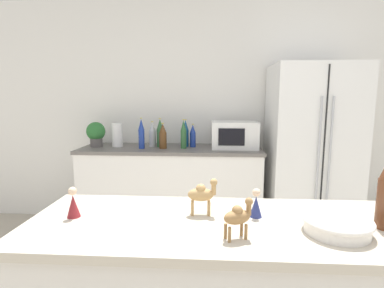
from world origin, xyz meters
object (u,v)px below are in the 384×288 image
at_px(microwave, 234,135).
at_px(back_bottle_1, 152,135).
at_px(back_bottle_3, 184,135).
at_px(back_bottle_4, 186,134).
at_px(back_bottle_0, 141,134).
at_px(wise_man_figurine_crimson, 73,204).
at_px(potted_plant, 96,133).
at_px(paper_towel_roll, 117,135).
at_px(back_bottle_2, 163,136).
at_px(camel_figurine_second, 202,194).
at_px(refrigerator, 311,153).
at_px(back_bottle_5, 193,136).
at_px(back_bottle_6, 160,133).
at_px(wise_man_figurine_purple, 256,205).
at_px(fruit_bowl, 337,224).
at_px(camel_figurine, 237,216).

bearing_deg(microwave, back_bottle_1, 178.17).
relative_size(back_bottle_3, back_bottle_4, 1.04).
distance_m(back_bottle_0, wise_man_figurine_crimson, 1.92).
relative_size(potted_plant, paper_towel_roll, 1.06).
distance_m(potted_plant, back_bottle_2, 0.75).
bearing_deg(back_bottle_1, camel_figurine_second, -73.13).
xyz_separation_m(refrigerator, back_bottle_4, (-1.31, 0.13, 0.18)).
bearing_deg(paper_towel_roll, back_bottle_5, 1.93).
height_order(back_bottle_6, wise_man_figurine_purple, back_bottle_6).
distance_m(paper_towel_roll, wise_man_figurine_purple, 2.32).
bearing_deg(wise_man_figurine_purple, back_bottle_5, 100.93).
bearing_deg(wise_man_figurine_purple, fruit_bowl, -25.57).
bearing_deg(back_bottle_2, refrigerator, 0.30).
bearing_deg(back_bottle_2, camel_figurine, -73.99).
height_order(paper_towel_roll, back_bottle_6, back_bottle_6).
distance_m(microwave, back_bottle_1, 0.89).
bearing_deg(back_bottle_3, back_bottle_4, 84.46).
bearing_deg(back_bottle_6, back_bottle_0, -143.90).
bearing_deg(wise_man_figurine_crimson, back_bottle_2, 87.94).
relative_size(back_bottle_4, wise_man_figurine_purple, 2.44).
bearing_deg(camel_figurine_second, back_bottle_4, 96.80).
bearing_deg(microwave, back_bottle_2, -173.28).
bearing_deg(back_bottle_0, camel_figurine_second, -69.52).
xyz_separation_m(back_bottle_2, camel_figurine_second, (0.47, -1.87, -0.00)).
xyz_separation_m(refrigerator, back_bottle_6, (-1.58, 0.10, 0.18)).
bearing_deg(camel_figurine, back_bottle_5, 97.50).
xyz_separation_m(back_bottle_4, back_bottle_5, (0.08, -0.02, -0.02)).
xyz_separation_m(back_bottle_6, wise_man_figurine_crimson, (-0.02, -2.04, -0.06)).
distance_m(back_bottle_2, back_bottle_6, 0.12).
relative_size(potted_plant, wise_man_figurine_purple, 2.20).
distance_m(potted_plant, back_bottle_1, 0.62).
distance_m(fruit_bowl, wise_man_figurine_purple, 0.31).
bearing_deg(fruit_bowl, back_bottle_0, 120.94).
height_order(back_bottle_5, fruit_bowl, back_bottle_5).
relative_size(back_bottle_0, back_bottle_4, 1.09).
height_order(back_bottle_0, fruit_bowl, back_bottle_0).
distance_m(paper_towel_roll, back_bottle_5, 0.83).
xyz_separation_m(back_bottle_6, camel_figurine, (0.65, -2.20, -0.03)).
bearing_deg(microwave, paper_towel_roll, 179.70).
relative_size(refrigerator, back_bottle_1, 6.44).
distance_m(refrigerator, paper_towel_roll, 2.06).
relative_size(back_bottle_3, back_bottle_6, 0.99).
height_order(back_bottle_0, wise_man_figurine_crimson, back_bottle_0).
bearing_deg(paper_towel_roll, refrigerator, -2.44).
xyz_separation_m(back_bottle_1, back_bottle_5, (0.44, 0.01, -0.01)).
relative_size(microwave, back_bottle_2, 1.77).
distance_m(paper_towel_roll, camel_figurine, 2.45).
relative_size(paper_towel_roll, back_bottle_2, 0.94).
height_order(paper_towel_roll, wise_man_figurine_crimson, paper_towel_roll).
xyz_separation_m(potted_plant, back_bottle_2, (0.75, -0.07, -0.02)).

